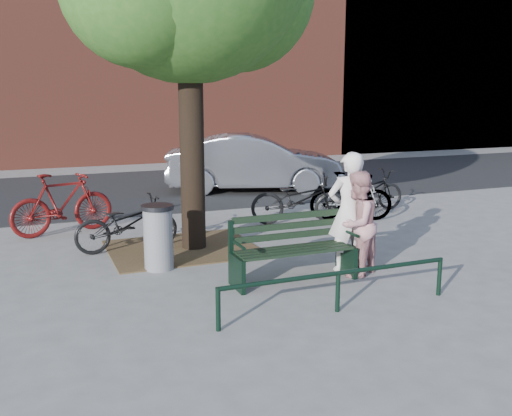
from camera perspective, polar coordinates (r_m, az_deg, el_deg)
name	(u,v)px	position (r m, az deg, el deg)	size (l,w,h in m)	color
ground	(294,281)	(8.01, 3.78, -7.32)	(90.00, 90.00, 0.00)	gray
dirt_pit	(183,248)	(9.65, -7.34, -4.04)	(2.40, 2.00, 0.02)	brown
road	(159,188)	(15.88, -9.71, 2.01)	(40.00, 7.00, 0.01)	black
park_bench	(292,247)	(7.93, 3.58, -3.88)	(1.74, 0.54, 0.97)	black
guard_railing	(338,279)	(6.88, 8.22, -7.07)	(3.06, 0.06, 0.51)	black
person_left	(349,212)	(8.34, 9.29, -0.43)	(0.64, 0.42, 1.75)	silver
person_right	(357,224)	(8.19, 10.06, -1.57)	(0.73, 0.57, 1.50)	tan
litter_bin	(158,237)	(8.52, -9.75, -2.86)	(0.47, 0.47, 0.97)	gray
bicycle_a	(127,224)	(9.65, -12.78, -1.53)	(0.60, 1.72, 0.90)	black
bicycle_b	(62,204)	(11.06, -18.80, 0.42)	(0.54, 1.90, 1.14)	#510C0B
bicycle_c	(299,199)	(11.30, 4.34, 0.86)	(0.67, 1.91, 1.00)	black
bicycle_d	(351,196)	(11.75, 9.48, 1.16)	(0.47, 1.67, 1.01)	gray
bicycle_e	(367,191)	(12.75, 11.06, 1.71)	(0.61, 1.75, 0.92)	black
parked_car	(253,163)	(15.07, -0.26, 4.52)	(1.59, 4.55, 1.50)	gray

